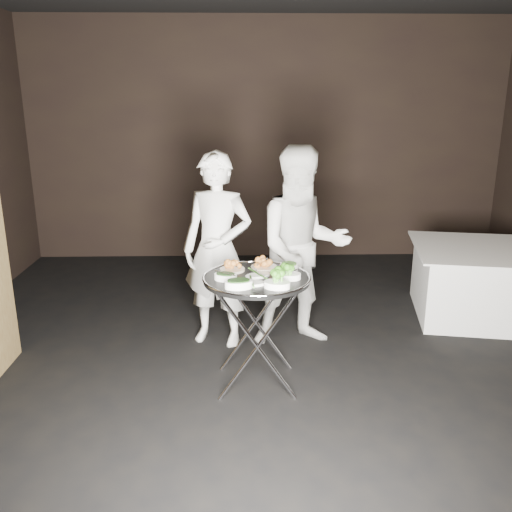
{
  "coord_description": "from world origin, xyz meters",
  "views": [
    {
      "loc": [
        -0.33,
        -3.47,
        2.07
      ],
      "look_at": [
        -0.22,
        0.29,
        0.95
      ],
      "focal_mm": 38.0,
      "sensor_mm": 36.0,
      "label": 1
    }
  ],
  "objects_px": {
    "waiter_left": "(217,250)",
    "dining_table": "(476,282)",
    "tray_stand": "(257,327)",
    "waiter_right": "(302,248)",
    "serving_tray": "(257,279)"
  },
  "relations": [
    {
      "from": "waiter_left",
      "to": "dining_table",
      "type": "xyz_separation_m",
      "value": [
        2.46,
        0.5,
        -0.48
      ]
    },
    {
      "from": "waiter_left",
      "to": "dining_table",
      "type": "distance_m",
      "value": 2.55
    },
    {
      "from": "tray_stand",
      "to": "waiter_left",
      "type": "height_order",
      "value": "waiter_left"
    },
    {
      "from": "waiter_right",
      "to": "dining_table",
      "type": "xyz_separation_m",
      "value": [
        1.75,
        0.53,
        -0.5
      ]
    },
    {
      "from": "tray_stand",
      "to": "waiter_right",
      "type": "bearing_deg",
      "value": 60.71
    },
    {
      "from": "tray_stand",
      "to": "waiter_right",
      "type": "distance_m",
      "value": 0.91
    },
    {
      "from": "tray_stand",
      "to": "dining_table",
      "type": "xyz_separation_m",
      "value": [
        2.15,
        1.25,
        -0.12
      ]
    },
    {
      "from": "serving_tray",
      "to": "waiter_left",
      "type": "bearing_deg",
      "value": 112.29
    },
    {
      "from": "waiter_left",
      "to": "dining_table",
      "type": "height_order",
      "value": "waiter_left"
    },
    {
      "from": "serving_tray",
      "to": "waiter_left",
      "type": "distance_m",
      "value": 0.81
    },
    {
      "from": "serving_tray",
      "to": "dining_table",
      "type": "xyz_separation_m",
      "value": [
        2.15,
        1.25,
        -0.49
      ]
    },
    {
      "from": "tray_stand",
      "to": "dining_table",
      "type": "relative_size",
      "value": 0.69
    },
    {
      "from": "dining_table",
      "to": "waiter_right",
      "type": "bearing_deg",
      "value": -163.23
    },
    {
      "from": "serving_tray",
      "to": "dining_table",
      "type": "bearing_deg",
      "value": 30.09
    },
    {
      "from": "waiter_left",
      "to": "dining_table",
      "type": "relative_size",
      "value": 1.38
    }
  ]
}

